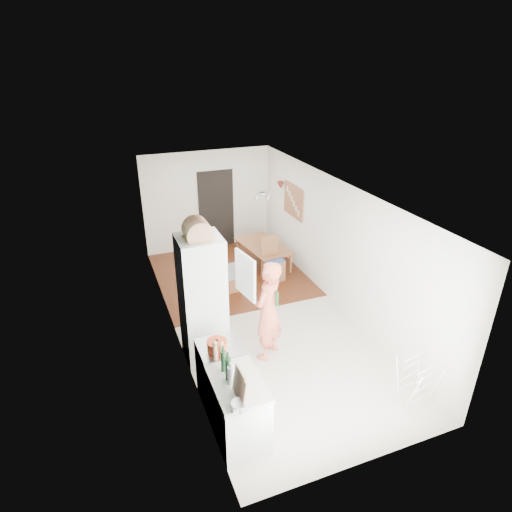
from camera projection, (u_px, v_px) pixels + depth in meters
room_shell at (260, 258)px, 7.69m from camera, size 3.20×7.00×2.50m
floor at (259, 316)px, 8.23m from camera, size 3.20×7.00×0.01m
wood_floor_overlay at (230, 274)px, 9.79m from camera, size 3.20×3.30×0.01m
sage_wall_panel at (199, 300)px, 5.23m from camera, size 0.02×3.00×1.30m
tile_splashback at (214, 373)px, 5.07m from camera, size 0.02×1.90×0.50m
doorway_recess at (216, 210)px, 10.80m from camera, size 0.90×0.04×2.00m
base_cabinet at (238, 411)px, 5.48m from camera, size 0.60×0.90×0.86m
worktop at (237, 383)px, 5.28m from camera, size 0.62×0.92×0.06m
range_cooker at (221, 374)px, 6.10m from camera, size 0.60×0.60×0.88m
cooker_top at (220, 348)px, 5.91m from camera, size 0.60×0.60×0.04m
fridge_housing at (203, 300)px, 6.70m from camera, size 0.66×0.66×2.15m
fridge_door at (245, 275)px, 6.44m from camera, size 0.14×0.56×0.70m
fridge_interior at (220, 270)px, 6.60m from camera, size 0.02×0.52×0.66m
pinboard at (294, 201)px, 9.68m from camera, size 0.03×0.90×0.70m
pinboard_frame at (293, 201)px, 9.68m from camera, size 0.00×0.94×0.74m
wall_sconce at (280, 185)px, 10.13m from camera, size 0.18×0.18×0.16m
person at (268, 303)px, 6.75m from camera, size 0.88×0.85×2.03m
dining_table at (264, 256)px, 10.14m from camera, size 0.86×1.34×0.44m
dining_chair at (273, 259)px, 9.38m from camera, size 0.42×0.42×0.98m
stool at (232, 283)px, 9.04m from camera, size 0.32×0.32×0.38m
grey_drape at (232, 271)px, 8.90m from camera, size 0.47×0.47×0.18m
drying_rack at (416, 383)px, 6.01m from camera, size 0.45×0.42×0.75m
bread_bin at (197, 232)px, 6.14m from camera, size 0.47×0.45×0.22m
red_casserole at (217, 346)px, 5.77m from camera, size 0.32×0.32×0.16m
steel_pan at (239, 406)px, 4.84m from camera, size 0.19×0.19×0.09m
held_bottle at (277, 299)px, 6.60m from camera, size 0.05×0.05×0.25m
bottle_a at (228, 369)px, 5.24m from camera, size 0.09×0.09×0.33m
bottle_b at (224, 361)px, 5.38m from camera, size 0.09×0.09×0.31m
bottle_c at (231, 375)px, 5.19m from camera, size 0.12×0.12×0.24m
pepper_mill_front at (222, 351)px, 5.64m from camera, size 0.06×0.06×0.20m
pepper_mill_back at (215, 352)px, 5.61m from camera, size 0.06×0.06×0.22m
chopping_boards at (240, 386)px, 4.92m from camera, size 0.04×0.28×0.39m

